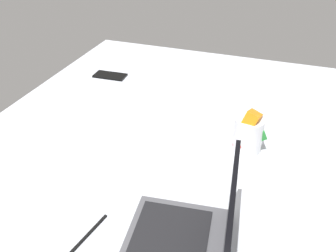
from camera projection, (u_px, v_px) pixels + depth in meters
bed_mattress at (175, 186)px, 112.02cm from camera, size 180.00×140.00×18.00cm
laptop at (186, 252)px, 75.49cm from camera, size 35.43×26.65×23.00cm
snack_cup at (249, 133)px, 110.05cm from camera, size 9.12×10.44×14.70cm
cell_phone at (110, 76)px, 158.01cm from camera, size 7.39×14.27×0.80cm
charger_cable at (83, 240)px, 83.28cm from camera, size 16.83×3.62×0.60cm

